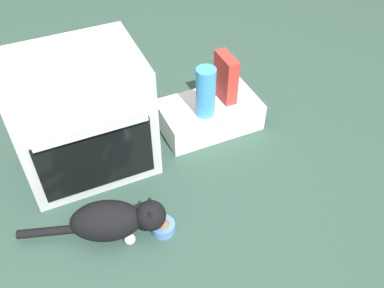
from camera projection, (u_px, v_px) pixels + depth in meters
name	position (u px, v px, depth m)	size (l,w,h in m)	color
ground	(110.00, 226.00, 2.07)	(8.00, 8.00, 0.00)	#284238
oven	(82.00, 115.00, 2.17)	(0.66, 0.57, 0.65)	#B7BABF
pantry_cabinet	(209.00, 115.00, 2.54)	(0.58, 0.33, 0.17)	white
food_bowl	(163.00, 227.00, 2.03)	(0.12, 0.12, 0.07)	#4C7AB7
cat	(114.00, 220.00, 1.96)	(0.67, 0.30, 0.21)	black
water_bottle	(206.00, 92.00, 2.31)	(0.11, 0.11, 0.30)	#388CD1
cereal_box	(226.00, 77.00, 2.43)	(0.07, 0.18, 0.28)	#B72D28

